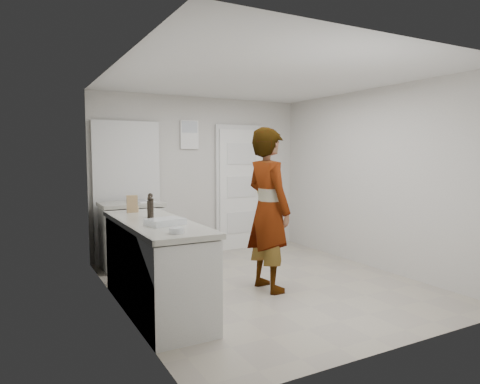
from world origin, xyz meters
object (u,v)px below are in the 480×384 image
egg_bowl (176,230)px  oil_cruet_a (150,206)px  person (268,210)px  spice_jar (137,209)px  cake_mix_box (132,204)px  baking_dish (165,222)px  oil_cruet_b (150,208)px

egg_bowl → oil_cruet_a: bearing=85.7°
person → spice_jar: 1.53m
cake_mix_box → egg_bowl: (0.00, -1.47, -0.08)m
person → egg_bowl: 1.62m
person → spice_jar: (-1.36, 0.69, 0.01)m
oil_cruet_a → baking_dish: 0.55m
cake_mix_box → oil_cruet_a: oil_cruet_a is taller
spice_jar → baking_dish: (0.01, -1.01, -0.01)m
person → oil_cruet_b: (-1.39, 0.06, 0.09)m
spice_jar → egg_bowl: spice_jar is taller
spice_jar → oil_cruet_b: size_ratio=0.30×
oil_cruet_a → baking_dish: size_ratio=0.68×
spice_jar → baking_dish: spice_jar is taller
oil_cruet_b → oil_cruet_a: bearing=70.8°
egg_bowl → cake_mix_box: bearing=90.0°
cake_mix_box → spice_jar: size_ratio=2.77×
spice_jar → baking_dish: bearing=-89.6°
cake_mix_box → oil_cruet_a: 0.48m
person → cake_mix_box: person is taller
person → baking_dish: person is taller
oil_cruet_a → cake_mix_box: bearing=99.1°
cake_mix_box → baking_dish: size_ratio=0.52×
oil_cruet_b → baking_dish: (0.03, -0.39, -0.09)m
cake_mix_box → egg_bowl: bearing=-81.9°
oil_cruet_a → baking_dish: (-0.02, -0.54, -0.10)m
baking_dish → oil_cruet_b: bearing=94.9°
oil_cruet_a → egg_bowl: size_ratio=2.09×
person → baking_dish: size_ratio=4.98×
cake_mix_box → oil_cruet_b: size_ratio=0.82×
person → oil_cruet_a: bearing=77.3°
person → spice_jar: size_ratio=26.46×
cake_mix_box → spice_jar: 0.08m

